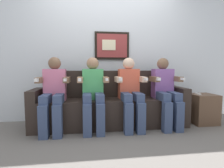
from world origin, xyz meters
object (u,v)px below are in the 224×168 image
at_px(person_left_center, 93,90).
at_px(side_table_right, 203,109).
at_px(person_right_center, 130,90).
at_px(couch, 111,106).
at_px(person_rightmost, 165,89).
at_px(person_leftmost, 54,91).
at_px(spare_remote_on_table, 198,94).

height_order(person_left_center, side_table_right, person_left_center).
distance_m(person_left_center, person_right_center, 0.58).
height_order(couch, person_rightmost, person_rightmost).
xyz_separation_m(person_rightmost, side_table_right, (0.71, 0.06, -0.36)).
relative_size(person_rightmost, side_table_right, 2.22).
bearing_deg(couch, person_rightmost, -11.03).
bearing_deg(person_leftmost, person_right_center, 0.00).
xyz_separation_m(person_right_center, spare_remote_on_table, (1.19, 0.06, -0.10)).
bearing_deg(person_left_center, person_right_center, 0.00).
bearing_deg(person_left_center, person_rightmost, 0.00).
distance_m(couch, person_left_center, 0.45).
bearing_deg(person_leftmost, person_left_center, 0.00).
bearing_deg(side_table_right, couch, 176.11).
relative_size(couch, person_leftmost, 2.21).
bearing_deg(couch, person_left_center, -149.68).
xyz_separation_m(person_right_center, side_table_right, (1.29, 0.06, -0.36)).
xyz_separation_m(couch, person_right_center, (0.29, -0.17, 0.29)).
relative_size(couch, person_rightmost, 2.21).
height_order(couch, side_table_right, couch).
distance_m(person_leftmost, spare_remote_on_table, 2.35).
height_order(couch, spare_remote_on_table, couch).
xyz_separation_m(side_table_right, spare_remote_on_table, (-0.10, -0.00, 0.26)).
distance_m(couch, spare_remote_on_table, 1.50).
distance_m(person_right_center, side_table_right, 1.34).
height_order(person_right_center, person_rightmost, same).
relative_size(person_left_center, person_rightmost, 1.00).
xyz_separation_m(person_right_center, person_rightmost, (0.58, 0.00, 0.00)).
bearing_deg(spare_remote_on_table, person_left_center, -178.11).
distance_m(person_right_center, person_rightmost, 0.58).
height_order(person_leftmost, person_right_center, same).
distance_m(side_table_right, spare_remote_on_table, 0.28).
bearing_deg(person_leftmost, couch, 11.03).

